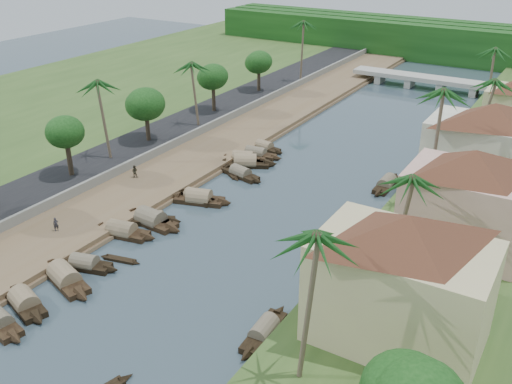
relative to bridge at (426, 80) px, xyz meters
The scene contains 43 objects.
ground 72.02m from the bridge, 90.00° to the right, with size 220.00×220.00×0.00m, color #35454F.
left_bank 54.42m from the bridge, 107.10° to the right, with size 10.00×180.00×0.80m, color brown.
right_bank 55.37m from the bridge, 69.93° to the right, with size 16.00×180.00×1.20m, color #314E1F.
road 57.49m from the bridge, 115.23° to the right, with size 8.00×180.00×1.40m, color black.
retaining_wall 55.79m from the bridge, 111.23° to the right, with size 0.40×180.00×1.10m, color slate.
far_left_fill 72.84m from the bridge, 134.44° to the right, with size 45.00×220.00×1.35m, color #314E1F.
treeline 28.09m from the bridge, 90.00° to the left, with size 120.00×14.00×8.00m.
bridge is the anchor object (origin of this frame).
building_near 76.54m from the bridge, 75.61° to the right, with size 14.85×14.85×10.20m.
building_mid 61.51m from the bridge, 70.98° to the right, with size 14.11×14.11×9.70m.
building_far 48.15m from the bridge, 66.65° to the right, with size 15.59×15.59×10.20m.
sampan_1 85.20m from the bridge, 96.05° to the right, with size 7.58×3.91×2.21m.
sampan_2 80.97m from the bridge, 96.33° to the right, with size 9.17×4.54×2.36m.
sampan_3 78.49m from the bridge, 96.64° to the right, with size 7.19×3.27×1.94m.
sampan_4 72.41m from the bridge, 98.23° to the right, with size 8.19×3.27×2.27m.
sampan_5 68.72m from the bridge, 97.82° to the right, with size 6.38×4.19×2.06m.
sampan_6 68.89m from the bridge, 97.90° to the right, with size 8.66×2.59×2.51m.
sampan_7 61.96m from the bridge, 98.16° to the right, with size 6.90×2.00×1.86m.
sampan_8 62.03m from the bridge, 97.46° to the right, with size 8.06×4.13×2.41m.
sampan_9 53.56m from the bridge, 98.54° to the right, with size 7.65×3.16×1.94m.
sampan_10 49.83m from the bridge, 101.82° to the right, with size 8.06×4.20×2.20m.
sampan_11 50.62m from the bridge, 100.51° to the right, with size 8.41×5.75×2.43m.
sampan_12 47.26m from the bridge, 101.98° to the right, with size 8.09×2.12×1.94m.
sampan_13 44.71m from the bridge, 102.94° to the right, with size 6.86×2.36×1.89m.
sampan_14 78.23m from the bridge, 82.71° to the right, with size 1.89×7.64×1.88m.
sampan_15 63.46m from the bridge, 81.69° to the right, with size 2.69×6.50×1.78m.
sampan_16 47.29m from the bridge, 79.29° to the right, with size 1.71×7.84×1.95m.
canoe_1 75.74m from the bridge, 95.42° to the right, with size 4.38×1.63×0.70m.
canoe_2 53.81m from the bridge, 100.29° to the right, with size 5.07×3.75×0.81m.
palm_0 83.23m from the bridge, 79.53° to the right, with size 3.20×3.20×12.77m.
palm_1 67.84m from the bridge, 76.25° to the right, with size 3.20×3.20×10.63m.
palm_2 54.95m from the bridge, 73.76° to the right, with size 3.20×3.20×14.34m.
palm_3 37.25m from the bridge, 63.72° to the right, with size 3.20×3.20×11.32m.
palm_5 64.58m from the bridge, 112.06° to the right, with size 3.20×3.20×11.42m.
palm_6 48.96m from the bridge, 117.16° to the right, with size 3.20×3.20×10.69m.
palm_7 23.59m from the bridge, 49.26° to the right, with size 3.20×3.20×12.14m.
palm_8 25.91m from the bridge, 149.69° to the right, with size 3.20×3.20×12.52m.
tree_2 70.05m from the bridge, 110.09° to the right, with size 4.43×4.43×7.23m.
tree_3 57.12m from the bridge, 114.94° to the right, with size 5.26×5.26×7.30m.
tree_4 43.32m from the bridge, 123.90° to the right, with size 4.66×4.66×7.38m.
tree_5 32.66m from the bridge, 137.93° to the right, with size 4.53×4.53×6.92m.
person_near 76.98m from the bridge, 101.70° to the right, with size 0.53×0.35×1.45m, color #292830.
person_far 63.82m from the bridge, 106.28° to the right, with size 0.75×0.59×1.55m, color #2C2A1F.
Camera 1 is at (27.54, -35.92, 29.12)m, focal length 40.00 mm.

